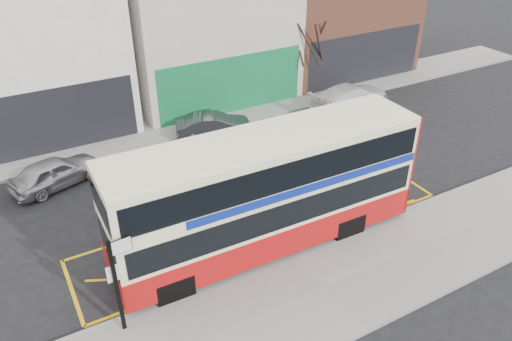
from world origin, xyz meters
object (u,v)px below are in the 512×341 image
car_grey (214,126)px  car_silver (55,172)px  street_tree_right (308,30)px  double_decker_bus (268,191)px  car_white (350,98)px  bus_stop_post (117,277)px

car_grey → car_silver: bearing=114.2°
car_grey → street_tree_right: (6.91, 2.21, 3.24)m
double_decker_bus → street_tree_right: 13.93m
double_decker_bus → car_grey: 8.82m
car_white → double_decker_bus: bearing=118.0°
car_white → car_silver: bearing=80.0°
bus_stop_post → car_white: 17.82m
double_decker_bus → car_silver: double_decker_bus is taller
double_decker_bus → car_grey: bearing=78.2°
car_silver → street_tree_right: street_tree_right is taller
bus_stop_post → street_tree_right: 18.79m
bus_stop_post → street_tree_right: size_ratio=0.57×
street_tree_right → bus_stop_post: bearing=-139.9°
double_decker_bus → car_white: (9.78, 7.73, -1.51)m
double_decker_bus → car_grey: double_decker_bus is taller
bus_stop_post → car_grey: (7.40, 9.83, -1.44)m
car_silver → car_white: 15.52m
car_silver → street_tree_right: size_ratio=0.67×
car_white → bus_stop_post: bearing=110.5°
double_decker_bus → car_white: 12.55m
bus_stop_post → car_grey: bearing=49.8°
car_grey → car_white: car_white is taller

